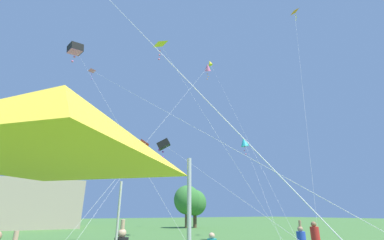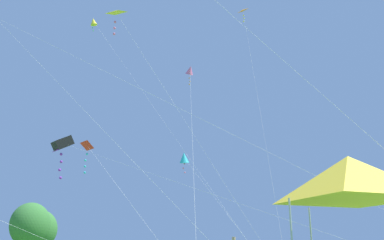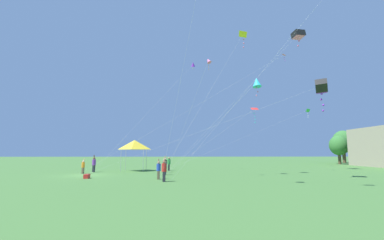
# 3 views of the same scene
# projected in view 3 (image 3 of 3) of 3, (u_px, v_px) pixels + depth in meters

# --- Properties ---
(ground_plane) EXTENTS (220.00, 220.00, 0.00)m
(ground_plane) POSITION_uv_depth(u_px,v_px,m) (86.00, 175.00, 27.93)
(ground_plane) COLOR #427033
(tree_far_right) EXTENTS (4.94, 4.45, 7.46)m
(tree_far_right) POSITION_uv_depth(u_px,v_px,m) (343.00, 142.00, 59.32)
(tree_far_right) COLOR brown
(tree_far_right) RESTS_ON ground
(tree_far_centre) EXTENTS (3.95, 3.55, 5.96)m
(tree_far_centre) POSITION_uv_depth(u_px,v_px,m) (339.00, 145.00, 53.48)
(tree_far_centre) COLOR brown
(tree_far_centre) RESTS_ON ground
(festival_tent) EXTENTS (3.17, 3.17, 4.11)m
(festival_tent) POSITION_uv_depth(u_px,v_px,m) (135.00, 145.00, 34.49)
(festival_tent) COLOR #B7B7BC
(festival_tent) RESTS_ON ground
(cooler_box) EXTENTS (0.67, 0.43, 0.41)m
(cooler_box) POSITION_uv_depth(u_px,v_px,m) (87.00, 176.00, 24.54)
(cooler_box) COLOR red
(cooler_box) RESTS_ON ground
(person_grey_shirt) EXTENTS (0.37, 0.37, 1.81)m
(person_grey_shirt) POSITION_uv_depth(u_px,v_px,m) (164.00, 164.00, 34.63)
(person_grey_shirt) COLOR #473860
(person_grey_shirt) RESTS_ON ground
(person_blue_shirt) EXTENTS (0.39, 0.39, 1.89)m
(person_blue_shirt) POSITION_uv_depth(u_px,v_px,m) (159.00, 169.00, 23.86)
(person_blue_shirt) COLOR brown
(person_blue_shirt) RESTS_ON ground
(person_teal_shirt) EXTENTS (0.36, 0.36, 1.52)m
(person_teal_shirt) POSITION_uv_depth(u_px,v_px,m) (165.00, 167.00, 28.49)
(person_teal_shirt) COLOR #282833
(person_teal_shirt) RESTS_ON ground
(person_purple_shirt) EXTENTS (0.44, 0.44, 2.13)m
(person_purple_shirt) POSITION_uv_depth(u_px,v_px,m) (94.00, 164.00, 32.27)
(person_purple_shirt) COLOR #282833
(person_purple_shirt) RESTS_ON ground
(person_green_shirt) EXTENTS (0.42, 0.42, 1.79)m
(person_green_shirt) POSITION_uv_depth(u_px,v_px,m) (169.00, 163.00, 35.11)
(person_green_shirt) COLOR #282833
(person_green_shirt) RESTS_ON ground
(person_black_shirt) EXTENTS (0.42, 0.42, 2.03)m
(person_black_shirt) POSITION_uv_depth(u_px,v_px,m) (165.00, 164.00, 31.96)
(person_black_shirt) COLOR brown
(person_black_shirt) RESTS_ON ground
(person_orange_shirt) EXTENTS (0.36, 0.36, 1.75)m
(person_orange_shirt) POSITION_uv_depth(u_px,v_px,m) (83.00, 166.00, 29.98)
(person_orange_shirt) COLOR brown
(person_orange_shirt) RESTS_ON ground
(person_red_shirt) EXTENTS (0.42, 0.42, 1.79)m
(person_red_shirt) POSITION_uv_depth(u_px,v_px,m) (164.00, 170.00, 21.99)
(person_red_shirt) COLOR #282833
(person_red_shirt) RESTS_ON ground
(kite_black_box_0) EXTENTS (5.47, 19.15, 19.56)m
(kite_black_box_0) POSITION_uv_depth(u_px,v_px,m) (298.00, 35.00, 36.22)
(kite_black_box_0) COLOR silver
(kite_black_box_0) RESTS_ON ground
(kite_yellow_delta_1) EXTENTS (3.86, 9.76, 16.35)m
(kite_yellow_delta_1) POSITION_uv_depth(u_px,v_px,m) (243.00, 35.00, 29.53)
(kite_yellow_delta_1) COLOR silver
(kite_yellow_delta_1) RESTS_ON ground
(kite_red_delta_2) EXTENTS (6.94, 10.57, 7.70)m
(kite_red_delta_2) POSITION_uv_depth(u_px,v_px,m) (254.00, 110.00, 28.88)
(kite_red_delta_2) COLOR silver
(kite_red_delta_2) RESTS_ON ground
(kite_pink_delta_3) EXTENTS (1.76, 25.80, 15.49)m
(kite_pink_delta_3) POSITION_uv_depth(u_px,v_px,m) (278.00, 59.00, 33.85)
(kite_pink_delta_3) COLOR silver
(kite_pink_delta_3) RESTS_ON ground
(kite_black_box_5) EXTENTS (7.93, 25.48, 9.62)m
(kite_black_box_5) POSITION_uv_depth(u_px,v_px,m) (321.00, 87.00, 25.23)
(kite_black_box_5) COLOR silver
(kite_black_box_5) RESTS_ON ground
(kite_green_delta_6) EXTENTS (9.08, 24.99, 10.20)m
(kite_green_delta_6) POSITION_uv_depth(u_px,v_px,m) (306.00, 111.00, 45.19)
(kite_green_delta_6) COLOR silver
(kite_green_delta_6) RESTS_ON ground
(kite_pink_diamond_7) EXTENTS (9.63, 5.00, 12.39)m
(kite_pink_diamond_7) POSITION_uv_depth(u_px,v_px,m) (208.00, 61.00, 26.94)
(kite_pink_diamond_7) COLOR silver
(kite_pink_diamond_7) RESTS_ON ground
(kite_purple_diamond_8) EXTENTS (2.89, 13.04, 15.41)m
(kite_purple_diamond_8) POSITION_uv_depth(u_px,v_px,m) (193.00, 65.00, 36.67)
(kite_purple_diamond_8) COLOR silver
(kite_purple_diamond_8) RESTS_ON ground
(kite_cyan_diamond_10) EXTENTS (5.42, 8.19, 8.54)m
(kite_cyan_diamond_10) POSITION_uv_depth(u_px,v_px,m) (257.00, 82.00, 20.58)
(kite_cyan_diamond_10) COLOR silver
(kite_cyan_diamond_10) RESTS_ON ground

